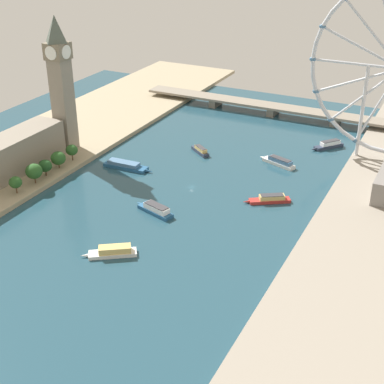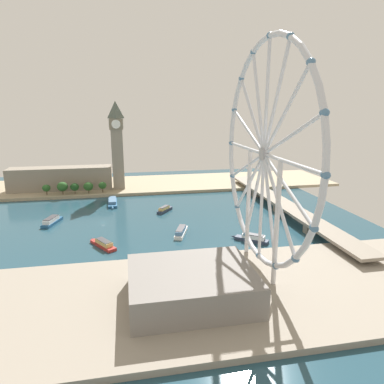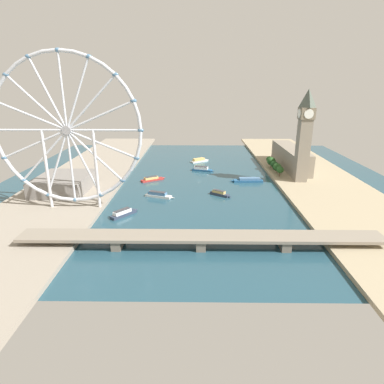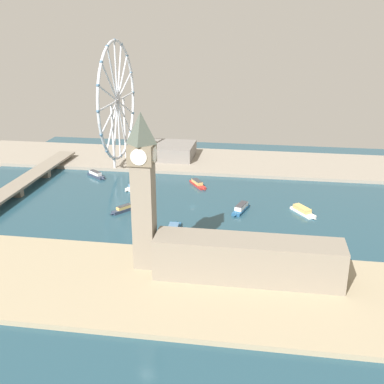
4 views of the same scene
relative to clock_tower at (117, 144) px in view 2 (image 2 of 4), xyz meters
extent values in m
plane|color=#234756|center=(104.61, -11.85, -50.78)|extent=(418.94, 418.94, 0.00)
cube|color=tan|center=(-19.86, -11.85, -49.28)|extent=(90.00, 520.00, 3.00)
cube|color=gray|center=(229.08, -11.85, -49.28)|extent=(90.00, 520.00, 3.00)
cube|color=gray|center=(0.00, 0.00, -16.20)|extent=(11.88, 11.88, 63.16)
cube|color=#776B57|center=(0.00, 0.00, 20.96)|extent=(13.79, 13.79, 11.16)
pyramid|color=#4C564C|center=(0.00, 0.00, 35.32)|extent=(12.48, 12.48, 17.58)
cylinder|color=white|center=(0.00, 7.13, 20.96)|extent=(9.03, 0.50, 9.03)
cylinder|color=white|center=(0.00, -7.13, 20.96)|extent=(9.03, 0.50, 9.03)
cylinder|color=white|center=(7.13, 0.00, 20.96)|extent=(0.50, 9.03, 9.03)
cylinder|color=white|center=(-7.13, 0.00, 20.96)|extent=(0.50, 9.03, 9.03)
cube|color=gray|center=(-6.08, -60.48, -35.82)|extent=(22.00, 104.96, 23.93)
cylinder|color=#513823|center=(16.85, -71.07, -45.80)|extent=(0.80, 0.80, 3.96)
ellipsoid|color=#285623|center=(16.85, -71.07, -40.68)|extent=(7.85, 7.85, 7.07)
cylinder|color=#513823|center=(17.81, -55.56, -45.79)|extent=(0.80, 0.80, 3.98)
ellipsoid|color=#285623|center=(17.81, -55.56, -39.63)|extent=(10.44, 10.44, 9.39)
cylinder|color=#513823|center=(16.84, -44.03, -46.03)|extent=(0.80, 0.80, 3.49)
ellipsoid|color=#1E471E|center=(16.84, -44.03, -40.83)|extent=(8.65, 8.65, 7.79)
cylinder|color=#513823|center=(16.53, -30.64, -46.27)|extent=(0.80, 0.80, 3.02)
ellipsoid|color=#285623|center=(16.53, -30.64, -40.85)|extent=(9.78, 9.78, 8.80)
cylinder|color=#513823|center=(16.81, -16.55, -45.65)|extent=(0.80, 0.80, 4.27)
ellipsoid|color=#285623|center=(16.81, -16.55, -40.28)|extent=(8.10, 8.10, 7.29)
torus|color=silver|center=(206.74, 78.32, 14.82)|extent=(115.85, 2.80, 115.85)
cylinder|color=#99999E|center=(206.74, 78.32, 14.82)|extent=(6.78, 3.00, 6.78)
cylinder|color=silver|center=(235.00, 78.32, 14.82)|extent=(56.53, 1.68, 1.68)
cylinder|color=silver|center=(232.85, 78.32, 25.64)|extent=(52.87, 1.68, 23.18)
cylinder|color=silver|center=(226.72, 78.32, 34.81)|extent=(41.16, 1.68, 41.16)
cylinder|color=silver|center=(217.56, 78.32, 40.94)|extent=(23.18, 1.68, 52.87)
cylinder|color=silver|center=(206.74, 78.32, 43.09)|extent=(1.68, 1.68, 56.53)
cylinder|color=silver|center=(195.92, 78.32, 40.94)|extent=(23.18, 1.68, 52.87)
cylinder|color=silver|center=(186.75, 78.32, 34.81)|extent=(41.16, 1.68, 41.16)
cylinder|color=silver|center=(180.63, 78.32, 25.64)|extent=(52.87, 1.68, 23.18)
cylinder|color=silver|center=(178.48, 78.32, 14.82)|extent=(56.53, 1.68, 1.68)
cylinder|color=silver|center=(180.63, 78.32, 4.01)|extent=(52.87, 1.68, 23.18)
cylinder|color=silver|center=(186.75, 78.32, -5.16)|extent=(41.16, 1.68, 41.16)
cylinder|color=silver|center=(195.92, 78.32, -11.29)|extent=(23.18, 1.68, 52.87)
cylinder|color=silver|center=(206.74, 78.32, -13.44)|extent=(1.68, 1.68, 56.53)
cylinder|color=silver|center=(217.56, 78.32, -11.29)|extent=(23.18, 1.68, 52.87)
cylinder|color=silver|center=(226.72, 78.32, -5.16)|extent=(41.16, 1.68, 41.16)
cylinder|color=silver|center=(232.85, 78.32, 4.01)|extent=(52.87, 1.68, 23.18)
ellipsoid|color=teal|center=(263.27, 78.32, 14.82)|extent=(4.80, 3.20, 3.20)
ellipsoid|color=teal|center=(258.96, 78.32, 36.46)|extent=(4.80, 3.20, 3.20)
ellipsoid|color=teal|center=(246.71, 78.32, 54.79)|extent=(4.80, 3.20, 3.20)
ellipsoid|color=teal|center=(228.37, 78.32, 67.05)|extent=(4.80, 3.20, 3.20)
ellipsoid|color=teal|center=(206.74, 78.32, 71.35)|extent=(4.80, 3.20, 3.20)
ellipsoid|color=teal|center=(185.11, 78.32, 67.05)|extent=(4.80, 3.20, 3.20)
ellipsoid|color=teal|center=(166.77, 78.32, 54.79)|extent=(4.80, 3.20, 3.20)
ellipsoid|color=teal|center=(154.52, 78.32, 36.46)|extent=(4.80, 3.20, 3.20)
ellipsoid|color=teal|center=(150.21, 78.32, 14.82)|extent=(4.80, 3.20, 3.20)
ellipsoid|color=teal|center=(154.52, 78.32, -6.81)|extent=(4.80, 3.20, 3.20)
ellipsoid|color=teal|center=(166.77, 78.32, -25.14)|extent=(4.80, 3.20, 3.20)
ellipsoid|color=teal|center=(185.11, 78.32, -37.40)|extent=(4.80, 3.20, 3.20)
ellipsoid|color=teal|center=(206.74, 78.32, -41.70)|extent=(4.80, 3.20, 3.20)
ellipsoid|color=teal|center=(228.37, 78.32, -37.40)|extent=(4.80, 3.20, 3.20)
ellipsoid|color=teal|center=(246.71, 78.32, -25.14)|extent=(4.80, 3.20, 3.20)
ellipsoid|color=teal|center=(258.96, 78.32, -6.81)|extent=(4.80, 3.20, 3.20)
cylinder|color=silver|center=(226.52, 78.32, -16.48)|extent=(2.40, 2.40, 62.61)
cylinder|color=silver|center=(186.96, 78.32, -16.48)|extent=(2.40, 2.40, 62.61)
cube|color=gray|center=(232.63, 35.39, -40.67)|extent=(46.33, 56.60, 14.22)
cube|color=gray|center=(104.61, 141.02, -43.56)|extent=(230.94, 17.32, 2.00)
cube|color=#70685B|center=(51.63, 141.02, -47.67)|extent=(6.00, 15.59, 6.22)
cube|color=#70685B|center=(104.61, 141.02, -47.67)|extent=(6.00, 15.59, 6.22)
cube|color=#70685B|center=(157.59, 141.02, -47.67)|extent=(6.00, 15.59, 6.22)
cube|color=#235684|center=(52.33, -5.96, -49.68)|extent=(30.96, 9.28, 2.20)
cone|color=#235684|center=(70.13, -5.28, -49.68)|extent=(5.60, 2.41, 2.20)
cube|color=teal|center=(50.79, -6.02, -47.41)|extent=(22.13, 7.65, 2.34)
cube|color=white|center=(142.22, 45.07, -49.70)|extent=(25.03, 13.66, 2.16)
cone|color=white|center=(128.80, 49.85, -49.70)|extent=(4.88, 3.52, 2.16)
cube|color=teal|center=(143.38, 44.66, -47.27)|extent=(18.09, 10.43, 2.70)
cube|color=#38383D|center=(143.38, 44.66, -45.73)|extent=(16.36, 9.63, 0.38)
cube|color=#2D384C|center=(165.05, 89.96, -49.62)|extent=(18.46, 21.15, 2.33)
cone|color=#2D384C|center=(156.78, 79.64, -49.62)|extent=(4.38, 4.65, 2.33)
cube|color=white|center=(165.76, 90.85, -47.09)|extent=(13.10, 14.77, 2.73)
cube|color=#38383D|center=(165.76, 90.85, -45.50)|extent=(11.98, 13.44, 0.45)
cube|color=#2D384C|center=(85.65, 39.69, -49.62)|extent=(18.19, 15.32, 2.32)
cone|color=#2D384C|center=(76.71, 46.43, -49.62)|extent=(4.17, 3.94, 2.32)
cube|color=#DBB766|center=(86.42, 39.11, -47.33)|extent=(12.44, 10.73, 2.27)
cube|color=#38383D|center=(86.42, 39.11, -46.02)|extent=(11.32, 9.82, 0.35)
cube|color=#235684|center=(100.76, -50.66, -49.69)|extent=(24.31, 13.06, 2.19)
cone|color=#235684|center=(87.74, -46.74, -49.69)|extent=(4.67, 3.31, 2.19)
cube|color=white|center=(101.88, -51.00, -47.11)|extent=(17.28, 10.02, 2.96)
cube|color=#38383D|center=(101.88, -51.00, -45.38)|extent=(15.64, 9.30, 0.50)
cube|color=#B22D28|center=(154.94, -8.84, -49.82)|extent=(23.72, 17.99, 1.93)
cone|color=#B22D28|center=(142.97, -16.43, -49.82)|extent=(4.74, 3.98, 1.93)
cube|color=#DBB766|center=(155.97, -8.18, -47.57)|extent=(15.21, 12.12, 2.57)
cube|color=#38383D|center=(155.97, -8.18, -46.12)|extent=(13.82, 11.12, 0.33)
camera|label=1|loc=(245.41, -293.36, 106.41)|focal=52.69mm
camera|label=2|loc=(372.89, 8.61, 38.66)|focal=32.25mm
camera|label=3|loc=(107.82, 330.37, 48.88)|focal=30.79mm
camera|label=4|loc=(-245.22, -66.12, 90.77)|focal=44.62mm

